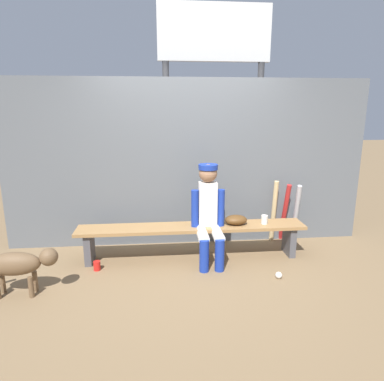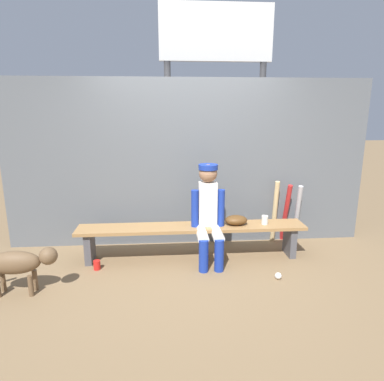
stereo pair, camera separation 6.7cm
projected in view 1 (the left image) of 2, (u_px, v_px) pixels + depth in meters
ground_plane at (192, 258)px, 4.35m from camera, size 30.00×30.00×0.00m
chainlink_fence at (188, 164)px, 4.60m from camera, size 4.86×0.03×2.23m
dugout_bench at (192, 232)px, 4.27m from camera, size 2.81×0.36×0.43m
player_seated at (209, 211)px, 4.11m from camera, size 0.41×0.55×1.19m
baseball_glove at (236, 220)px, 4.28m from camera, size 0.28×0.20×0.12m
bat_wood_natural at (274, 211)px, 4.78m from camera, size 0.06×0.16×0.88m
bat_aluminum_red at (285, 212)px, 4.80m from camera, size 0.08×0.26×0.84m
bat_aluminum_silver at (296, 213)px, 4.81m from camera, size 0.10×0.26×0.83m
baseball at (279, 275)px, 3.82m from camera, size 0.07×0.07×0.07m
cup_on_ground at (97, 266)px, 4.00m from camera, size 0.08×0.08×0.11m
cup_on_bench at (264, 220)px, 4.31m from camera, size 0.08×0.08×0.11m
scoreboard at (218, 64)px, 5.23m from camera, size 1.99×0.27×3.59m
dog at (20, 264)px, 3.41m from camera, size 0.84×0.20×0.49m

